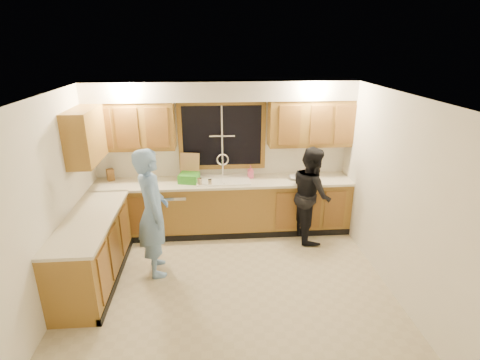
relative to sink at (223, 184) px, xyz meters
name	(u,v)px	position (x,y,z in m)	size (l,w,h in m)	color
floor	(229,288)	(0.00, -1.60, -0.86)	(4.20, 4.20, 0.00)	#C1B494
ceiling	(227,96)	(0.00, -1.60, 1.64)	(4.20, 4.20, 0.00)	white
wall_back	(222,156)	(0.00, 0.30, 0.39)	(4.20, 4.20, 0.00)	white
wall_left	(48,207)	(-2.10, -1.60, 0.39)	(3.80, 3.80, 0.00)	white
wall_right	(396,196)	(2.10, -1.60, 0.39)	(3.80, 3.80, 0.00)	white
base_cabinets_back	(224,207)	(0.00, 0.00, -0.42)	(4.20, 0.60, 0.88)	olive
base_cabinets_left	(93,251)	(-1.80, -1.25, -0.42)	(0.60, 1.90, 0.88)	olive
countertop_back	(223,182)	(0.00, -0.02, 0.04)	(4.20, 0.63, 0.04)	beige
countertop_left	(89,220)	(-1.79, -1.25, 0.04)	(0.63, 1.90, 0.04)	beige
upper_cabinets_left	(131,126)	(-1.43, 0.13, 0.96)	(1.35, 0.33, 0.75)	olive
upper_cabinets_right	(310,123)	(1.43, 0.13, 0.96)	(1.35, 0.33, 0.75)	olive
upper_cabinets_return	(85,136)	(-1.94, -0.48, 0.96)	(0.33, 0.90, 0.75)	olive
soffit	(222,91)	(0.00, 0.12, 1.49)	(4.20, 0.35, 0.30)	silver
window_frame	(222,136)	(0.00, 0.29, 0.74)	(1.44, 0.03, 1.14)	black
sink	(223,184)	(0.00, 0.00, 0.00)	(0.86, 0.52, 0.57)	white
dishwasher	(173,211)	(-0.85, -0.01, -0.45)	(0.60, 0.56, 0.82)	silver
stove	(79,275)	(-1.80, -1.82, -0.41)	(0.58, 0.75, 0.90)	silver
man	(153,213)	(-0.99, -1.11, 0.03)	(0.66, 0.43, 1.80)	#739ED9
woman	(311,194)	(1.39, -0.34, -0.09)	(0.75, 0.59, 1.55)	black
knife_block	(110,175)	(-1.84, 0.16, 0.15)	(0.11, 0.09, 0.19)	brown
cutting_board	(190,166)	(-0.55, 0.17, 0.27)	(0.32, 0.02, 0.43)	tan
dish_crate	(189,178)	(-0.56, -0.01, 0.13)	(0.30, 0.28, 0.14)	#318F25
soap_bottle	(250,172)	(0.46, 0.10, 0.16)	(0.09, 0.10, 0.21)	#DD547E
bowl	(295,178)	(1.19, -0.03, 0.08)	(0.21, 0.21, 0.05)	silver
can_left	(200,182)	(-0.38, -0.22, 0.12)	(0.07, 0.07, 0.13)	#C2AF95
can_right	(210,183)	(-0.22, -0.22, 0.11)	(0.06, 0.06, 0.11)	#C2AF95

